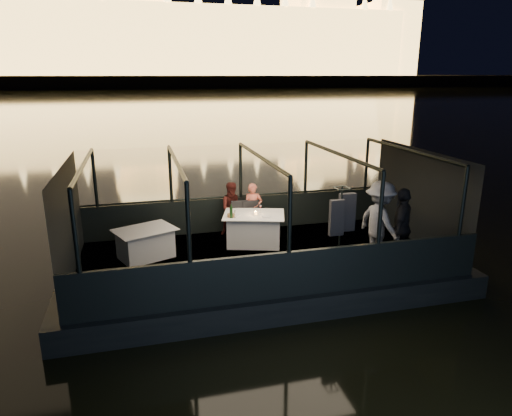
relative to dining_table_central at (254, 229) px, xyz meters
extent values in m
plane|color=black|center=(-0.06, 79.16, -0.89)|extent=(500.00, 500.00, 0.00)
cube|color=black|center=(-0.06, -0.84, -0.89)|extent=(8.60, 4.40, 1.00)
cube|color=black|center=(-0.06, -0.84, -0.41)|extent=(8.00, 4.00, 0.04)
cube|color=black|center=(-0.06, 1.16, 0.06)|extent=(8.00, 0.08, 0.90)
cube|color=black|center=(-0.06, -2.84, 0.06)|extent=(8.00, 0.08, 0.90)
cube|color=#423D33|center=(-0.06, 209.16, 0.11)|extent=(400.00, 140.00, 6.00)
cube|color=silver|center=(0.00, 0.00, 0.00)|extent=(1.69, 1.43, 0.77)
cube|color=silver|center=(-2.58, -0.23, 0.00)|extent=(1.55, 1.36, 0.68)
cube|color=black|center=(-0.21, 0.45, 0.06)|extent=(0.44, 0.44, 0.94)
cube|color=black|center=(0.08, 0.45, 0.06)|extent=(0.49, 0.49, 0.91)
imported|color=#E46C53|center=(0.18, 0.79, 0.36)|extent=(0.54, 0.42, 1.33)
imported|color=#3F1411|center=(-0.35, 0.80, 0.36)|extent=(0.70, 0.56, 1.39)
imported|color=silver|center=(2.38, -1.75, 0.47)|extent=(0.90, 1.30, 1.84)
imported|color=black|center=(2.75, -2.02, 0.47)|extent=(0.99, 1.05, 1.73)
cylinder|color=#133312|center=(-0.59, -0.14, 0.53)|extent=(0.08, 0.08, 0.33)
cylinder|color=brown|center=(-0.58, -0.08, 0.42)|extent=(0.22, 0.22, 0.07)
cylinder|color=#EF993B|center=(0.04, -0.05, 0.42)|extent=(0.06, 0.06, 0.08)
cylinder|color=white|center=(0.24, -0.25, 0.39)|extent=(0.27, 0.27, 0.02)
cylinder|color=white|center=(-0.47, 0.04, 0.39)|extent=(0.32, 0.32, 0.02)
camera|label=1|loc=(-2.58, -10.18, 3.63)|focal=32.00mm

